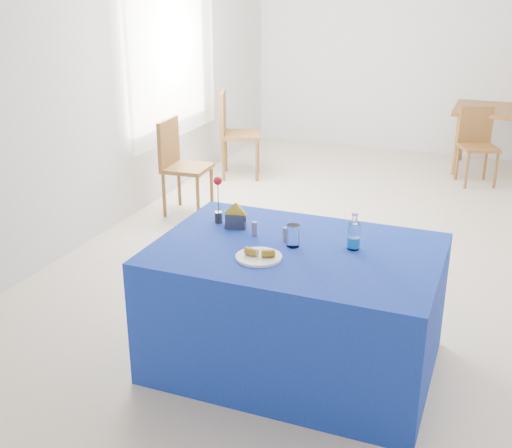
# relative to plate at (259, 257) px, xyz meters

# --- Properties ---
(floor) EXTENTS (7.00, 7.00, 0.00)m
(floor) POSITION_rel_plate_xyz_m (0.34, 2.11, -0.77)
(floor) COLOR #C2B4A1
(floor) RESTS_ON ground
(room_shell) EXTENTS (7.00, 7.00, 7.00)m
(room_shell) POSITION_rel_plate_xyz_m (0.34, 2.11, 0.98)
(room_shell) COLOR silver
(room_shell) RESTS_ON ground
(window_pane) EXTENTS (0.04, 1.50, 1.60)m
(window_pane) POSITION_rel_plate_xyz_m (-2.13, 2.91, 0.78)
(window_pane) COLOR white
(window_pane) RESTS_ON room_shell
(curtain) EXTENTS (0.04, 1.75, 1.85)m
(curtain) POSITION_rel_plate_xyz_m (-2.06, 2.91, 0.78)
(curtain) COLOR white
(curtain) RESTS_ON room_shell
(plate) EXTENTS (0.25, 0.25, 0.01)m
(plate) POSITION_rel_plate_xyz_m (0.00, 0.00, 0.00)
(plate) COLOR white
(plate) RESTS_ON blue_table
(drinking_glass) EXTENTS (0.07, 0.07, 0.13)m
(drinking_glass) POSITION_rel_plate_xyz_m (0.12, 0.22, 0.06)
(drinking_glass) COLOR white
(drinking_glass) RESTS_ON blue_table
(salt_shaker) EXTENTS (0.03, 0.03, 0.08)m
(salt_shaker) POSITION_rel_plate_xyz_m (-0.14, 0.30, 0.04)
(salt_shaker) COLOR slate
(salt_shaker) RESTS_ON blue_table
(pepper_shaker) EXTENTS (0.03, 0.03, 0.08)m
(pepper_shaker) POSITION_rel_plate_xyz_m (0.05, 0.28, 0.04)
(pepper_shaker) COLOR slate
(pepper_shaker) RESTS_ON blue_table
(blue_table) EXTENTS (1.60, 1.10, 0.76)m
(blue_table) POSITION_rel_plate_xyz_m (0.15, 0.21, -0.39)
(blue_table) COLOR navy
(blue_table) RESTS_ON floor
(water_bottle) EXTENTS (0.07, 0.07, 0.21)m
(water_bottle) POSITION_rel_plate_xyz_m (0.45, 0.32, 0.06)
(water_bottle) COLOR silver
(water_bottle) RESTS_ON blue_table
(napkin_holder) EXTENTS (0.15, 0.08, 0.16)m
(napkin_holder) POSITION_rel_plate_xyz_m (-0.30, 0.37, 0.04)
(napkin_holder) COLOR #3C3B41
(napkin_holder) RESTS_ON blue_table
(rose_vase) EXTENTS (0.05, 0.05, 0.30)m
(rose_vase) POSITION_rel_plate_xyz_m (-0.43, 0.41, 0.14)
(rose_vase) COLOR #242429
(rose_vase) RESTS_ON blue_table
(chair_bg_left) EXTENTS (0.50, 0.50, 0.85)m
(chair_bg_left) POSITION_rel_plate_xyz_m (0.88, 4.45, -0.28)
(chair_bg_left) COLOR brown
(chair_bg_left) RESTS_ON floor
(chair_win_a) EXTENTS (0.44, 0.44, 0.92)m
(chair_win_a) POSITION_rel_plate_xyz_m (-1.75, 2.35, -0.23)
(chair_win_a) COLOR brown
(chair_win_a) RESTS_ON floor
(chair_win_b) EXTENTS (0.57, 0.57, 1.00)m
(chair_win_b) POSITION_rel_plate_xyz_m (-1.75, 3.66, -0.19)
(chair_win_b) COLOR brown
(chair_win_b) RESTS_ON floor
(banana_pieces) EXTENTS (0.17, 0.07, 0.04)m
(banana_pieces) POSITION_rel_plate_xyz_m (0.01, -0.00, 0.03)
(banana_pieces) COLOR gold
(banana_pieces) RESTS_ON plate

